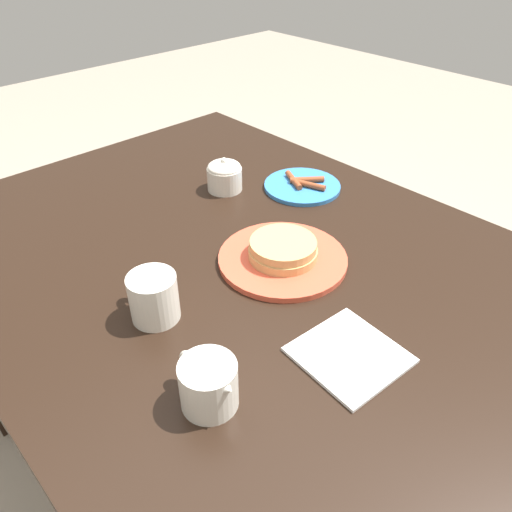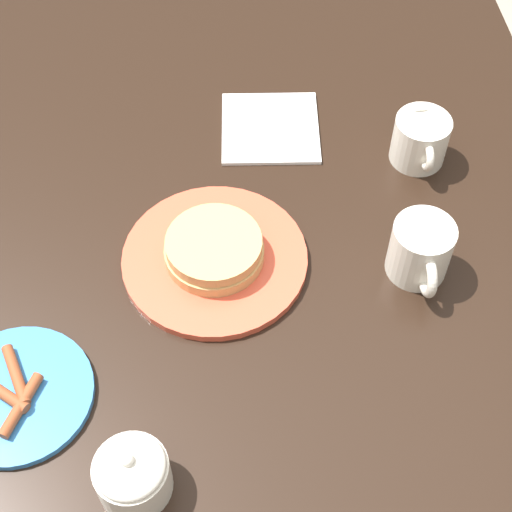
% 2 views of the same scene
% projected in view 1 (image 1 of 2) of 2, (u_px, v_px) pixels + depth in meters
% --- Properties ---
extents(ground_plane, '(8.00, 8.00, 0.00)m').
position_uv_depth(ground_plane, '(247.00, 470.00, 1.41)').
color(ground_plane, gray).
extents(dining_table, '(1.35, 0.97, 0.74)m').
position_uv_depth(dining_table, '(244.00, 303.00, 1.04)').
color(dining_table, black).
rests_on(dining_table, ground_plane).
extents(pancake_plate, '(0.25, 0.25, 0.05)m').
position_uv_depth(pancake_plate, '(283.00, 254.00, 0.96)').
color(pancake_plate, '#DB5138').
rests_on(pancake_plate, dining_table).
extents(side_plate_bacon, '(0.18, 0.18, 0.02)m').
position_uv_depth(side_plate_bacon, '(302.00, 186.00, 1.21)').
color(side_plate_bacon, '#337AC6').
rests_on(side_plate_bacon, dining_table).
extents(coffee_mug, '(0.11, 0.08, 0.08)m').
position_uv_depth(coffee_mug, '(153.00, 296.00, 0.82)').
color(coffee_mug, silver).
rests_on(coffee_mug, dining_table).
extents(creamer_pitcher, '(0.12, 0.08, 0.08)m').
position_uv_depth(creamer_pitcher, '(209.00, 384.00, 0.68)').
color(creamer_pitcher, silver).
rests_on(creamer_pitcher, dining_table).
extents(sugar_bowl, '(0.08, 0.08, 0.08)m').
position_uv_depth(sugar_bowl, '(224.00, 175.00, 1.19)').
color(sugar_bowl, silver).
rests_on(sugar_bowl, dining_table).
extents(napkin, '(0.16, 0.16, 0.01)m').
position_uv_depth(napkin, '(349.00, 355.00, 0.77)').
color(napkin, white).
rests_on(napkin, dining_table).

